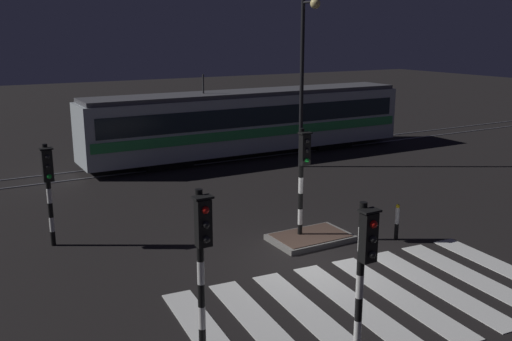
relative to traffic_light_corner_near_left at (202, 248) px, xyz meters
The scene contains 12 objects.
ground_plane 5.60m from the traffic_light_corner_near_left, 31.50° to the left, with size 120.00×120.00×0.00m, color black.
rail_near 15.54m from the traffic_light_corner_near_left, 73.36° to the left, with size 80.00×0.12×0.03m, color #59595E.
rail_far 16.90m from the traffic_light_corner_near_left, 74.77° to the left, with size 80.00×0.12×0.03m, color #59595E.
crosswalk_zebra 4.91m from the traffic_light_corner_near_left, ahead, with size 9.33×5.39×0.02m.
traffic_island 6.95m from the traffic_light_corner_near_left, 37.00° to the left, with size 2.36×1.54×0.18m.
traffic_light_corner_near_left is the anchor object (origin of this frame).
traffic_light_median_centre 6.52m from the traffic_light_corner_near_left, 39.21° to the left, with size 0.36×0.42×3.39m.
traffic_light_corner_far_left 7.43m from the traffic_light_corner_near_left, 101.57° to the left, with size 0.36×0.42×3.03m.
traffic_light_kerb_mid_left 2.98m from the traffic_light_corner_near_left, 38.93° to the right, with size 0.36×0.42×3.19m.
street_lamp_trackside_right 15.93m from the traffic_light_corner_near_left, 48.84° to the left, with size 0.44×1.21×7.46m.
tram 18.19m from the traffic_light_corner_near_left, 58.20° to the left, with size 17.07×2.58×4.15m.
bollard_island_edge 8.25m from the traffic_light_corner_near_left, 20.23° to the left, with size 0.12×0.12×1.11m.
Camera 1 is at (-8.39, -11.78, 6.09)m, focal length 39.65 mm.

